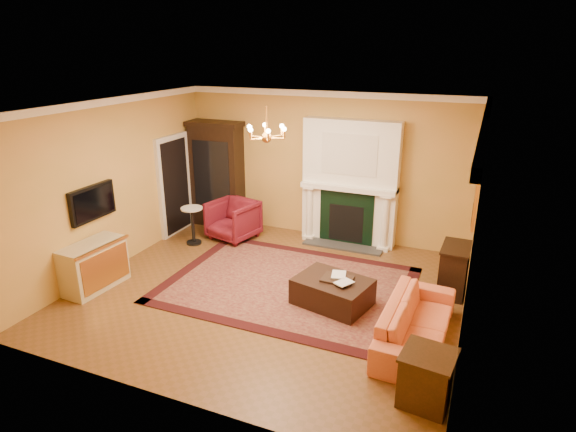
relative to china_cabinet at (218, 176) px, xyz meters
The scene contains 26 objects.
floor 3.62m from the china_cabinet, 46.35° to the right, with size 6.00×5.50×0.02m, color brown.
ceiling 3.93m from the china_cabinet, 46.35° to the right, with size 6.00×5.50×0.02m, color white.
wall_back 2.42m from the china_cabinet, ahead, with size 6.00×0.02×3.00m, color #D79A4D.
wall_front 5.78m from the china_cabinet, 65.65° to the right, with size 6.00×0.02×3.00m, color #D79A4D.
wall_left 2.60m from the china_cabinet, 104.29° to the right, with size 0.02×5.50×3.00m, color #D79A4D.
wall_right 5.95m from the china_cabinet, 24.81° to the right, with size 0.02×5.50×3.00m, color #D79A4D.
fireplace 2.98m from the china_cabinet, ahead, with size 1.90×0.70×2.50m.
crown_molding 3.37m from the china_cabinet, 32.84° to the right, with size 6.00×5.50×0.12m.
doorway 0.98m from the china_cabinet, 126.23° to the right, with size 0.08×1.05×2.10m.
tv_panel 3.15m from the china_cabinet, 100.46° to the right, with size 0.09×0.95×0.58m.
gilt_mirror 5.48m from the china_cabinet, 11.53° to the right, with size 0.06×0.76×1.05m.
chandelier 3.76m from the china_cabinet, 46.35° to the right, with size 0.63×0.55×0.53m.
oriental_rug 3.55m from the china_cabinet, 40.03° to the right, with size 4.01×3.01×0.02m, color #410E13.
china_cabinet is the anchor object (origin of this frame).
wingback_armchair 1.18m from the china_cabinet, 42.75° to the right, with size 0.87×0.81×0.90m, color maroon.
pedestal_table 1.41m from the china_cabinet, 84.75° to the right, with size 0.43×0.43×0.78m.
commode 3.56m from the china_cabinet, 95.83° to the right, with size 0.50×1.06×0.79m, color #BAB388.
coral_sofa 5.72m from the china_cabinet, 32.07° to the right, with size 2.02×0.59×0.79m, color #DD7146.
end_table 6.64m from the china_cabinet, 39.33° to the right, with size 0.53×0.53×0.61m, color #3A1F10.
console_table 5.38m from the china_cabinet, 14.92° to the right, with size 0.40×0.71×0.79m, color black.
leather_ottoman 4.36m from the china_cabinet, 35.68° to the right, with size 1.11×0.80×0.41m, color black.
ottoman_tray 4.36m from the china_cabinet, 34.95° to the right, with size 0.46×0.36×0.03m, color black.
book_a 4.21m from the china_cabinet, 35.18° to the right, with size 0.22×0.03×0.29m, color gray.
book_b 4.43m from the china_cabinet, 35.42° to the right, with size 0.20×0.02×0.27m, color gray.
topiary_left 2.23m from the china_cabinet, ahead, with size 0.16×0.16×0.43m.
topiary_right 3.51m from the china_cabinet, ahead, with size 0.16×0.16×0.44m.
Camera 1 is at (3.00, -6.39, 3.84)m, focal length 30.00 mm.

